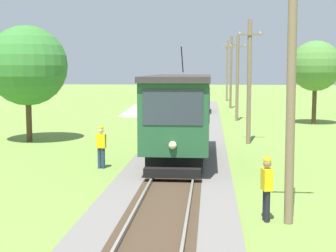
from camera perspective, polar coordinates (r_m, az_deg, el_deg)
The scene contains 12 objects.
red_tram at distance 21.11m, azimuth 1.38°, elevation 1.44°, with size 2.60×8.54×4.79m.
freight_car at distance 45.29m, azimuth 3.27°, elevation 3.38°, with size 2.40×5.20×2.31m.
utility_pole_near_tram at distance 13.37m, azimuth 14.09°, elevation 7.37°, with size 1.40×0.63×8.43m.
utility_pole_mid at distance 27.42m, azimuth 9.35°, elevation 5.23°, with size 1.40×0.54×6.76m.
utility_pole_far at distance 39.41m, azimuth 8.01°, elevation 5.56°, with size 1.40×0.28×6.65m.
utility_pole_distant at distance 51.86m, azimuth 7.27°, elevation 6.26°, with size 1.40×0.56×7.48m.
utility_pole_horizon at distance 64.09m, azimuth 6.83°, elevation 6.44°, with size 1.40×0.50×7.75m.
gravel_pile at distance 43.38m, azimuth -3.77°, elevation 1.89°, with size 3.06×3.06×1.09m, color gray.
track_worker at distance 13.58m, azimuth 11.33°, elevation -6.74°, with size 0.31×0.42×1.78m.
second_worker at distance 20.51m, azimuth -7.73°, elevation -2.17°, with size 0.38×0.25×1.78m.
tree_left_near at distance 28.84m, azimuth -15.94°, elevation 6.70°, with size 4.46×4.46×6.51m.
tree_right_near at distance 38.09m, azimuth 16.66°, elevation 6.64°, with size 3.70×3.70×6.17m.
Camera 1 is at (1.29, -0.77, 4.08)m, focal length 52.81 mm.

